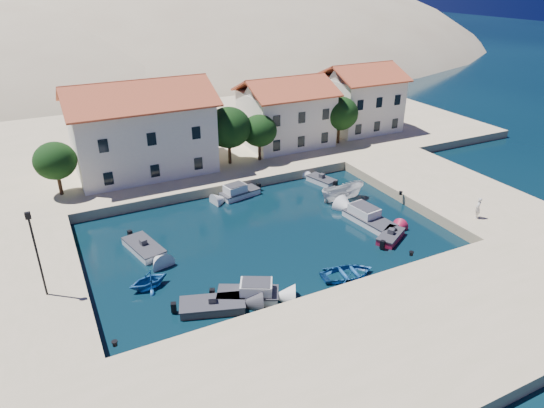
{
  "coord_description": "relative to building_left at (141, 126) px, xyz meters",
  "views": [
    {
      "loc": [
        -15.9,
        -22.93,
        20.81
      ],
      "look_at": [
        1.55,
        11.91,
        2.0
      ],
      "focal_mm": 32.0,
      "sensor_mm": 36.0,
      "label": 1
    }
  ],
  "objects": [
    {
      "name": "ground",
      "position": [
        6.0,
        -28.0,
        -5.94
      ],
      "size": [
        400.0,
        400.0,
        0.0
      ],
      "primitive_type": "plane",
      "color": "black",
      "rests_on": "ground"
    },
    {
      "name": "quay_south",
      "position": [
        6.0,
        -34.0,
        -5.44
      ],
      "size": [
        52.0,
        12.0,
        1.0
      ],
      "primitive_type": "cube",
      "color": "tan",
      "rests_on": "ground"
    },
    {
      "name": "quay_east",
      "position": [
        26.5,
        -18.0,
        -5.44
      ],
      "size": [
        11.0,
        20.0,
        1.0
      ],
      "primitive_type": "cube",
      "color": "tan",
      "rests_on": "ground"
    },
    {
      "name": "quay_west",
      "position": [
        -13.0,
        -18.0,
        -5.44
      ],
      "size": [
        8.0,
        20.0,
        1.0
      ],
      "primitive_type": "cube",
      "color": "tan",
      "rests_on": "ground"
    },
    {
      "name": "quay_north",
      "position": [
        8.0,
        10.0,
        -5.44
      ],
      "size": [
        80.0,
        36.0,
        1.0
      ],
      "primitive_type": "cube",
      "color": "tan",
      "rests_on": "ground"
    },
    {
      "name": "hills",
      "position": [
        26.64,
        95.62,
        -29.34
      ],
      "size": [
        254.0,
        176.0,
        99.0
      ],
      "color": "tan",
      "rests_on": "ground"
    },
    {
      "name": "building_left",
      "position": [
        0.0,
        0.0,
        0.0
      ],
      "size": [
        14.7,
        9.45,
        9.7
      ],
      "color": "white",
      "rests_on": "quay_north"
    },
    {
      "name": "building_mid",
      "position": [
        18.0,
        1.0,
        -0.71
      ],
      "size": [
        10.5,
        8.4,
        8.3
      ],
      "color": "white",
      "rests_on": "quay_north"
    },
    {
      "name": "building_right",
      "position": [
        30.0,
        2.0,
        -0.46
      ],
      "size": [
        9.45,
        8.4,
        8.8
      ],
      "color": "white",
      "rests_on": "quay_north"
    },
    {
      "name": "trees",
      "position": [
        10.51,
        -2.54,
        -1.1
      ],
      "size": [
        37.3,
        5.3,
        6.45
      ],
      "color": "#382314",
      "rests_on": "quay_north"
    },
    {
      "name": "lamppost",
      "position": [
        -11.5,
        -20.0,
        -1.18
      ],
      "size": [
        0.35,
        0.25,
        6.22
      ],
      "color": "black",
      "rests_on": "quay_west"
    },
    {
      "name": "bollards",
      "position": [
        8.8,
        -24.13,
        -4.79
      ],
      "size": [
        29.36,
        9.56,
        0.3
      ],
      "color": "black",
      "rests_on": "ground"
    },
    {
      "name": "motorboat_grey_sw",
      "position": [
        -1.61,
        -25.34,
        -5.64
      ],
      "size": [
        4.79,
        3.23,
        1.25
      ],
      "rotation": [
        0.0,
        0.0,
        -0.32
      ],
      "color": "#35343A",
      "rests_on": "ground"
    },
    {
      "name": "cabin_cruiser_south",
      "position": [
        1.02,
        -25.37,
        -5.46
      ],
      "size": [
        4.62,
        3.6,
        1.6
      ],
      "rotation": [
        0.0,
        0.0,
        -0.48
      ],
      "color": "silver",
      "rests_on": "ground"
    },
    {
      "name": "rowboat_south",
      "position": [
        8.85,
        -26.18,
        -5.94
      ],
      "size": [
        4.52,
        3.5,
        0.86
      ],
      "primitive_type": "imported",
      "rotation": [
        0.0,
        0.0,
        1.44
      ],
      "color": "#1C559A",
      "rests_on": "ground"
    },
    {
      "name": "motorboat_red_se",
      "position": [
        15.32,
        -23.23,
        -5.64
      ],
      "size": [
        3.52,
        2.88,
        1.25
      ],
      "rotation": [
        0.0,
        0.0,
        0.53
      ],
      "color": "maroon",
      "rests_on": "ground"
    },
    {
      "name": "cabin_cruiser_east",
      "position": [
        15.53,
        -19.94,
        -5.46
      ],
      "size": [
        2.74,
        5.39,
        1.6
      ],
      "rotation": [
        0.0,
        0.0,
        1.7
      ],
      "color": "silver",
      "rests_on": "ground"
    },
    {
      "name": "boat_east",
      "position": [
        16.16,
        -14.66,
        -5.94
      ],
      "size": [
        4.79,
        2.07,
        1.81
      ],
      "primitive_type": "imported",
      "rotation": [
        0.0,
        0.0,
        1.5
      ],
      "color": "silver",
      "rests_on": "ground"
    },
    {
      "name": "motorboat_white_ne",
      "position": [
        16.6,
        -10.07,
        -5.64
      ],
      "size": [
        2.39,
        3.61,
        1.25
      ],
      "rotation": [
        0.0,
        0.0,
        1.85
      ],
      "color": "silver",
      "rests_on": "ground"
    },
    {
      "name": "rowboat_west",
      "position": [
        -4.86,
        -20.85,
        -5.94
      ],
      "size": [
        3.32,
        3.01,
        1.52
      ],
      "primitive_type": "imported",
      "rotation": [
        0.0,
        0.0,
        -1.38
      ],
      "color": "#1C559A",
      "rests_on": "ground"
    },
    {
      "name": "motorboat_white_west",
      "position": [
        -3.97,
        -15.6,
        -5.64
      ],
      "size": [
        2.9,
        4.72,
        1.25
      ],
      "rotation": [
        0.0,
        0.0,
        -1.34
      ],
      "color": "silver",
      "rests_on": "ground"
    },
    {
      "name": "cabin_cruiser_north",
      "position": [
        7.31,
        -9.28,
        -5.46
      ],
      "size": [
        4.33,
        2.49,
        1.6
      ],
      "rotation": [
        0.0,
        0.0,
        3.34
      ],
      "color": "silver",
      "rests_on": "ground"
    },
    {
      "name": "pedestrian",
      "position": [
        23.45,
        -24.87,
        -3.98
      ],
      "size": [
        0.83,
        0.8,
        1.91
      ],
      "primitive_type": "imported",
      "rotation": [
        0.0,
        0.0,
        3.86
      ],
      "color": "silver",
      "rests_on": "quay_east"
    }
  ]
}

